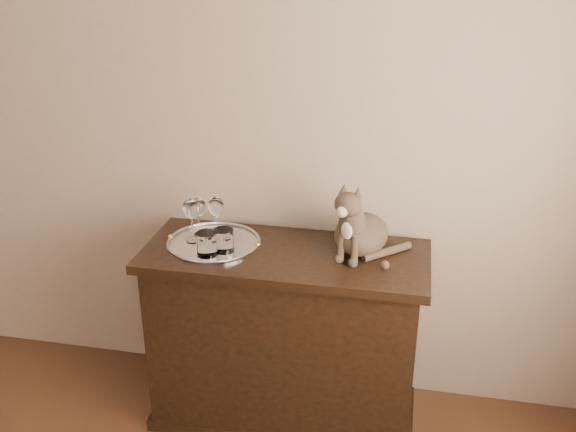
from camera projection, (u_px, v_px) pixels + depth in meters
name	position (u px, v px, depth m)	size (l,w,h in m)	color
wall_back	(168.00, 110.00, 2.87)	(4.00, 0.10, 2.70)	tan
sideboard	(285.00, 338.00, 2.85)	(1.20, 0.50, 0.85)	black
tray	(214.00, 244.00, 2.74)	(0.40, 0.40, 0.01)	silver
wine_glass_a	(199.00, 217.00, 2.78)	(0.07, 0.07, 0.17)	silver
wine_glass_b	(217.00, 216.00, 2.77)	(0.07, 0.07, 0.18)	silver
wine_glass_c	(192.00, 220.00, 2.73)	(0.07, 0.07, 0.19)	white
tumbler_a	(224.00, 240.00, 2.65)	(0.09, 0.09, 0.10)	white
tumbler_b	(207.00, 244.00, 2.62)	(0.09, 0.09, 0.10)	white
cat	(362.00, 216.00, 2.61)	(0.33, 0.31, 0.33)	brown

